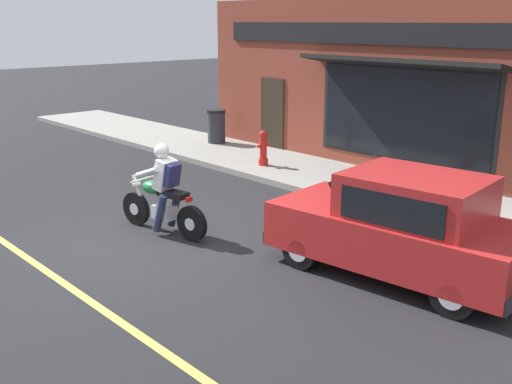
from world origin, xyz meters
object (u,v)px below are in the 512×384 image
car_hatchback (401,227)px  trash_bin (216,126)px  motorcycle_with_rider (163,196)px  traffic_cone (369,183)px  fire_hydrant (263,148)px

car_hatchback → trash_bin: bearing=66.6°
motorcycle_with_rider → traffic_cone: size_ratio=3.34×
traffic_cone → trash_bin: bearing=78.9°
car_hatchback → traffic_cone: (2.67, 2.58, -0.33)m
motorcycle_with_rider → trash_bin: size_ratio=2.05×
traffic_cone → fire_hydrant: size_ratio=0.68×
car_hatchback → motorcycle_with_rider: bearing=110.6°
car_hatchback → fire_hydrant: size_ratio=4.47×
motorcycle_with_rider → car_hatchback: (1.47, -3.92, 0.09)m
trash_bin → fire_hydrant: bearing=-107.6°
traffic_cone → trash_bin: (1.28, 6.55, 0.20)m
fire_hydrant → trash_bin: (0.97, 3.05, 0.06)m
car_hatchback → trash_bin: car_hatchback is taller
motorcycle_with_rider → car_hatchback: bearing=-69.4°
motorcycle_with_rider → car_hatchback: motorcycle_with_rider is taller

